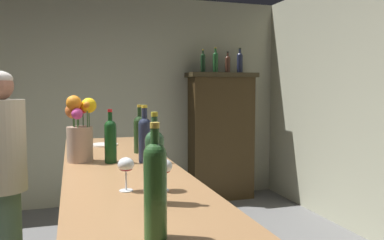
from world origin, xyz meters
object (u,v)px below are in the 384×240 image
at_px(wine_glass_front, 162,168).
at_px(display_bottle_left, 203,62).
at_px(display_cabinet, 221,134).
at_px(wine_bottle_syrah, 155,163).
at_px(display_bottle_midright, 240,62).
at_px(display_bottle_midleft, 215,61).
at_px(wine_bottle_pinot, 140,132).
at_px(display_bottle_center, 228,63).
at_px(wine_bottle_rose, 110,139).
at_px(patron_in_navy, 1,181).
at_px(wine_glass_mid, 126,166).
at_px(cheese_plate, 104,145).
at_px(wine_bottle_chardonnay, 155,186).
at_px(flower_arrangement, 80,130).
at_px(wine_bottle_merlot, 145,137).

relative_size(wine_glass_front, display_bottle_left, 0.45).
bearing_deg(display_bottle_left, display_cabinet, 0.00).
bearing_deg(wine_bottle_syrah, display_bottle_midright, 61.38).
bearing_deg(display_bottle_midleft, wine_glass_front, -114.10).
xyz_separation_m(wine_bottle_pinot, display_bottle_center, (1.59, 2.35, 0.62)).
bearing_deg(wine_bottle_pinot, display_bottle_center, 55.94).
relative_size(display_bottle_midleft, display_bottle_midright, 0.99).
distance_m(wine_bottle_rose, patron_in_navy, 0.89).
relative_size(wine_glass_front, wine_glass_mid, 0.96).
bearing_deg(display_cabinet, display_bottle_left, 180.00).
height_order(cheese_plate, display_bottle_left, display_bottle_left).
xyz_separation_m(wine_bottle_rose, display_bottle_left, (1.45, 2.64, 0.63)).
xyz_separation_m(wine_bottle_rose, wine_glass_front, (0.14, -0.68, -0.04)).
bearing_deg(display_bottle_midleft, display_bottle_midright, 0.00).
bearing_deg(cheese_plate, wine_bottle_pinot, -63.68).
distance_m(display_bottle_midleft, display_bottle_midright, 0.35).
height_order(wine_glass_front, patron_in_navy, patron_in_navy).
bearing_deg(wine_bottle_chardonnay, wine_bottle_syrah, 78.42).
height_order(wine_glass_mid, flower_arrangement, flower_arrangement).
height_order(wine_glass_front, display_bottle_midright, display_bottle_midright).
bearing_deg(wine_bottle_merlot, display_bottle_midleft, 61.80).
height_order(wine_bottle_pinot, wine_glass_mid, wine_bottle_pinot).
distance_m(wine_bottle_pinot, wine_glass_front, 0.97).
xyz_separation_m(flower_arrangement, display_bottle_left, (1.62, 2.56, 0.58)).
distance_m(wine_glass_front, display_bottle_midleft, 3.70).
bearing_deg(wine_bottle_merlot, display_bottle_center, 58.98).
height_order(wine_bottle_chardonnay, patron_in_navy, patron_in_navy).
xyz_separation_m(wine_glass_front, display_bottle_midleft, (1.48, 3.32, 0.68)).
xyz_separation_m(wine_bottle_pinot, display_bottle_midright, (1.76, 2.35, 0.64)).
bearing_deg(wine_bottle_pinot, flower_arrangement, -151.16).
relative_size(display_cabinet, wine_bottle_rose, 5.60).
relative_size(display_cabinet, display_bottle_midright, 5.09).
xyz_separation_m(display_bottle_center, patron_in_navy, (-2.46, -2.12, -0.93)).
bearing_deg(display_bottle_midright, wine_bottle_rose, -126.82).
bearing_deg(display_bottle_midleft, display_bottle_left, 180.00).
relative_size(wine_bottle_merlot, display_bottle_center, 1.16).
relative_size(wine_bottle_merlot, wine_glass_front, 2.42).
relative_size(wine_bottle_syrah, display_bottle_left, 1.11).
bearing_deg(flower_arrangement, display_bottle_midleft, 54.98).
relative_size(display_bottle_left, display_bottle_midleft, 0.91).
distance_m(wine_glass_mid, display_bottle_midright, 3.89).
relative_size(wine_bottle_pinot, display_bottle_midleft, 0.95).
bearing_deg(display_bottle_midleft, wine_bottle_rose, -121.64).
bearing_deg(display_cabinet, display_bottle_midright, -0.00).
bearing_deg(display_bottle_center, patron_in_navy, -139.14).
xyz_separation_m(wine_bottle_pinot, wine_glass_mid, (-0.21, -0.93, -0.03)).
bearing_deg(display_cabinet, wine_glass_mid, -117.61).
relative_size(wine_glass_front, display_bottle_midleft, 0.41).
distance_m(wine_bottle_syrah, display_bottle_center, 3.93).
bearing_deg(wine_bottle_pinot, wine_bottle_syrah, -96.89).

